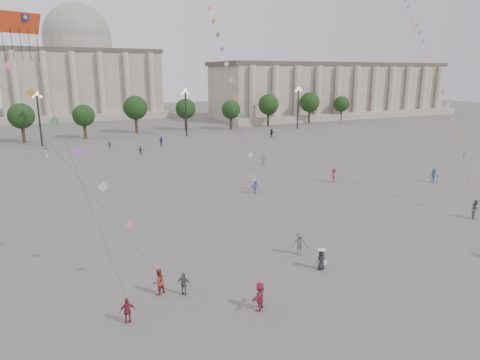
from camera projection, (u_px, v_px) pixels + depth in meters
name	position (u px, v px, depth m)	size (l,w,h in m)	color
ground	(316.00, 281.00, 29.92)	(360.00, 360.00, 0.00)	#565351
hall_east	(334.00, 90.00, 141.63)	(84.00, 26.22, 17.20)	gray
hall_central	(81.00, 72.00, 138.80)	(48.30, 34.30, 35.50)	gray
tree_row	(111.00, 112.00, 96.42)	(137.12, 5.12, 8.00)	#332219
lamp_post_mid_west	(38.00, 109.00, 82.56)	(2.00, 0.90, 10.65)	#262628
lamp_post_mid_east	(186.00, 104.00, 95.41)	(2.00, 0.90, 10.65)	#262628
lamp_post_far_east	(298.00, 100.00, 108.26)	(2.00, 0.90, 10.65)	#262628
person_crowd_0	(161.00, 141.00, 83.94)	(1.13, 0.47, 1.93)	navy
person_crowd_4	(46.00, 149.00, 75.90)	(1.75, 0.56, 1.89)	#B5B4B0
person_crowd_6	(300.00, 244.00, 33.96)	(1.26, 0.72, 1.94)	#5A5A5E
person_crowd_7	(263.00, 159.00, 67.64)	(1.46, 0.46, 1.57)	#AEAFAB
person_crowd_8	(334.00, 175.00, 56.61)	(1.22, 0.70, 1.89)	maroon
person_crowd_9	(272.00, 133.00, 95.20)	(1.80, 0.57, 1.94)	black
person_crowd_10	(47.00, 156.00, 69.44)	(0.69, 0.45, 1.90)	silver
person_crowd_12	(141.00, 150.00, 75.42)	(1.44, 0.46, 1.55)	#5B5A5F
person_crowd_13	(253.00, 182.00, 53.10)	(0.66, 0.43, 1.81)	silver
person_crowd_14	(434.00, 175.00, 56.47)	(1.23, 0.71, 1.90)	navy
person_crowd_16	(110.00, 145.00, 81.01)	(0.89, 0.37, 1.51)	#5C5D61
tourist_0	(128.00, 311.00, 24.76)	(0.92, 0.38, 1.57)	maroon
tourist_2	(260.00, 296.00, 26.16)	(1.67, 0.53, 1.80)	#A02B46
tourist_3	(184.00, 284.00, 27.90)	(0.93, 0.39, 1.58)	#58585C
kite_flyer_0	(159.00, 282.00, 27.98)	(0.85, 0.67, 1.76)	maroon
kite_flyer_1	(255.00, 187.00, 51.27)	(1.07, 0.61, 1.65)	#37437C
kite_flyer_2	(476.00, 209.00, 42.54)	(0.95, 0.74, 1.95)	slate
hat_person	(321.00, 259.00, 31.52)	(0.73, 0.60, 1.69)	black
dragon_kite	(21.00, 39.00, 21.97)	(3.07, 2.18, 15.96)	red
kite_train_east	(423.00, 44.00, 63.44)	(27.69, 39.73, 58.40)	#3F3F3F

